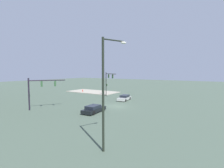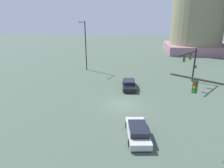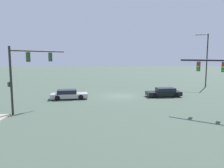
# 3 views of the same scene
# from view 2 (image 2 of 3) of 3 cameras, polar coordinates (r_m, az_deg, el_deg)

# --- Properties ---
(ground_plane) EXTENTS (194.63, 194.63, 0.00)m
(ground_plane) POSITION_cam_2_polar(r_m,az_deg,el_deg) (24.50, 2.96, -5.96)
(ground_plane) COLOR #465648
(traffic_signal_near_corner) EXTENTS (3.99, 5.12, 5.54)m
(traffic_signal_near_corner) POSITION_cam_2_polar(r_m,az_deg,el_deg) (33.49, 21.89, 6.32)
(traffic_signal_near_corner) COLOR black
(traffic_signal_near_corner) RESTS_ON ground
(streetlamp_curved_arm) EXTENTS (1.11, 2.45, 9.48)m
(streetlamp_curved_arm) POSITION_cam_2_polar(r_m,az_deg,el_deg) (39.75, -7.84, 11.64)
(streetlamp_curved_arm) COLOR black
(streetlamp_curved_arm) RESTS_ON ground
(sedan_car_approaching) EXTENTS (2.31, 4.82, 1.21)m
(sedan_car_approaching) POSITION_cam_2_polar(r_m,az_deg,el_deg) (29.93, 4.97, -0.14)
(sedan_car_approaching) COLOR black
(sedan_car_approaching) RESTS_ON ground
(sedan_car_waiting_far) EXTENTS (2.45, 4.89, 1.21)m
(sedan_car_waiting_far) POSITION_cam_2_polar(r_m,az_deg,el_deg) (18.26, 7.41, -13.36)
(sedan_car_waiting_far) COLOR #B3B6B1
(sedan_car_waiting_far) RESTS_ON ground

